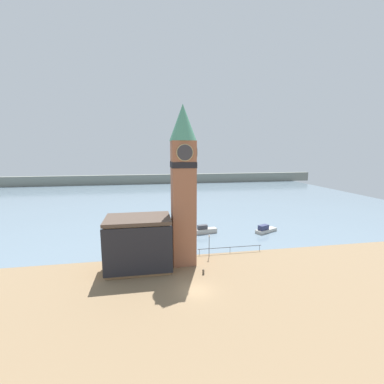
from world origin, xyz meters
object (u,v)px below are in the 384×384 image
mooring_bollard_near (203,271)px  lamp_post (209,242)px  boat_near (205,230)px  boat_far (265,230)px  pier_building (139,243)px  clock_tower (183,182)px

mooring_bollard_near → lamp_post: (2.28, 5.84, 2.35)m
boat_near → boat_far: boat_near is taller
pier_building → clock_tower: bearing=7.8°
clock_tower → boat_far: 26.60m
clock_tower → boat_near: clock_tower is taller
clock_tower → boat_near: 19.83m
clock_tower → boat_near: (6.76, 13.86, -12.46)m
clock_tower → pier_building: clock_tower is taller
pier_building → lamp_post: bearing=10.9°
boat_near → mooring_bollard_near: (-4.49, -18.44, -0.30)m
clock_tower → lamp_post: clock_tower is taller
pier_building → boat_near: pier_building is taller
boat_near → lamp_post: (-2.22, -12.60, 2.05)m
clock_tower → mooring_bollard_near: 13.74m
clock_tower → boat_far: (20.05, 12.18, -12.54)m
lamp_post → boat_near: bearing=80.0°
boat_near → mooring_bollard_near: boat_near is taller
boat_near → boat_far: size_ratio=0.88×
pier_building → mooring_bollard_near: size_ratio=12.64×
mooring_bollard_near → lamp_post: bearing=68.7°
boat_far → clock_tower: bearing=-173.4°
pier_building → lamp_post: (11.59, 2.22, -1.29)m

